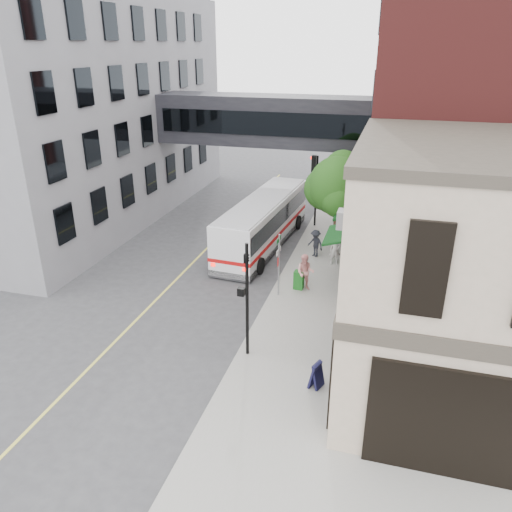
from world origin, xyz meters
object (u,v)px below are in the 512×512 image
Objects in this scene: pedestrian_a at (335,250)px; newspaper_box at (299,280)px; pedestrian_c at (315,243)px; sandwich_board at (316,375)px; bus at (263,220)px; pedestrian_b at (305,272)px.

pedestrian_a is 3.60m from newspaper_box.
pedestrian_c reaches higher than sandwich_board.
bus is 6.26m from pedestrian_b.
pedestrian_a is 10.51m from sandwich_board.
pedestrian_b is (-0.96, -3.35, 0.08)m from pedestrian_a.
pedestrian_c reaches higher than newspaper_box.
pedestrian_b is 1.97× the size of newspaper_box.
pedestrian_a reaches higher than pedestrian_c.
pedestrian_b reaches higher than pedestrian_a.
pedestrian_a is 1.79× the size of newspaper_box.
pedestrian_c is 1.69× the size of newspaper_box.
pedestrian_c is 4.13m from newspaper_box.
sandwich_board reaches higher than newspaper_box.
sandwich_board is (5.19, -12.33, -0.94)m from bus.
bus reaches higher than pedestrian_c.
pedestrian_a is 3.49m from pedestrian_b.
pedestrian_a is at bearing 73.46° from newspaper_box.
pedestrian_b is at bearing 124.57° from sandwich_board.
pedestrian_b is 4.11m from pedestrian_c.
newspaper_box is at bearing 126.75° from sandwich_board.
bus is 6.85× the size of pedestrian_c.
sandwich_board is (0.78, -10.48, -0.34)m from pedestrian_a.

